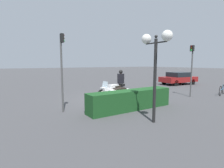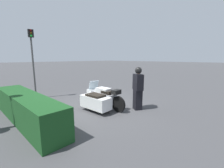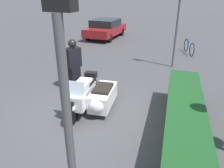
{
  "view_description": "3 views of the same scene",
  "coord_description": "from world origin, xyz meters",
  "views": [
    {
      "loc": [
        6.1,
        9.43,
        2.33
      ],
      "look_at": [
        0.32,
        0.44,
        1.06
      ],
      "focal_mm": 28.0,
      "sensor_mm": 36.0,
      "label": 1
    },
    {
      "loc": [
        -5.02,
        4.2,
        2.24
      ],
      "look_at": [
        -0.93,
        -0.07,
        1.2
      ],
      "focal_mm": 24.0,
      "sensor_mm": 36.0,
      "label": 2
    },
    {
      "loc": [
        5.29,
        2.19,
        3.46
      ],
      "look_at": [
        -0.02,
        0.7,
        1.02
      ],
      "focal_mm": 35.0,
      "sensor_mm": 36.0,
      "label": 3
    }
  ],
  "objects": [
    {
      "name": "police_motorcycle",
      "position": [
        -0.19,
        0.04,
        0.47
      ],
      "size": [
        2.39,
        1.17,
        1.16
      ],
      "rotation": [
        0.0,
        0.0,
        0.04
      ],
      "color": "black",
      "rests_on": "ground"
    },
    {
      "name": "traffic_light_near",
      "position": [
        3.63,
        1.28,
        2.4
      ],
      "size": [
        0.23,
        0.27,
        3.68
      ],
      "rotation": [
        0.0,
        0.0,
        3.05
      ],
      "color": "#4C4C4C",
      "rests_on": "ground"
    },
    {
      "name": "hedge_bush_curbside",
      "position": [
        0.6,
        2.65,
        0.49
      ],
      "size": [
        4.71,
        0.86,
        0.98
      ],
      "primitive_type": "cube",
      "color": "#19471E",
      "rests_on": "ground"
    },
    {
      "name": "officer_rider",
      "position": [
        -1.46,
        -1.13,
        0.98
      ],
      "size": [
        0.59,
        0.53,
        1.85
      ],
      "rotation": [
        0.0,
        0.0,
        -2.14
      ],
      "color": "black",
      "rests_on": "ground"
    },
    {
      "name": "ground_plane",
      "position": [
        0.0,
        0.0,
        0.0
      ],
      "size": [
        160.0,
        160.0,
        0.0
      ],
      "primitive_type": "plane",
      "color": "#424244"
    }
  ]
}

